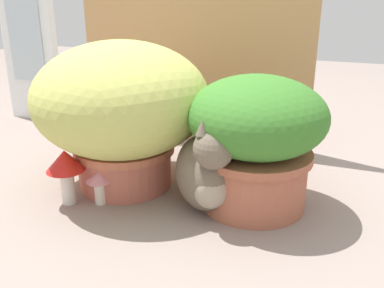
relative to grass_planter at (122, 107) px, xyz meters
The scene contains 8 objects.
ground_plane 0.29m from the grass_planter, 41.94° to the right, with size 6.00×6.00×0.00m, color gray.
cardboard_backdrop 0.53m from the grass_planter, 85.28° to the left, with size 0.99×0.03×0.80m, color tan.
window_panel_white 0.97m from the grass_planter, 146.47° to the left, with size 0.29×0.05×0.86m.
grass_planter is the anchor object (origin of this frame).
leafy_planter 0.44m from the grass_planter, ahead, with size 0.40×0.40×0.40m.
cat 0.35m from the grass_planter, 11.93° to the right, with size 0.28×0.38×0.32m.
mushroom_ornament_pink 0.25m from the grass_planter, 91.91° to the right, with size 0.08×0.08×0.11m.
mushroom_ornament_red 0.25m from the grass_planter, 118.02° to the right, with size 0.12×0.12×0.17m.
Camera 1 is at (0.60, -1.08, 0.62)m, focal length 40.05 mm.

